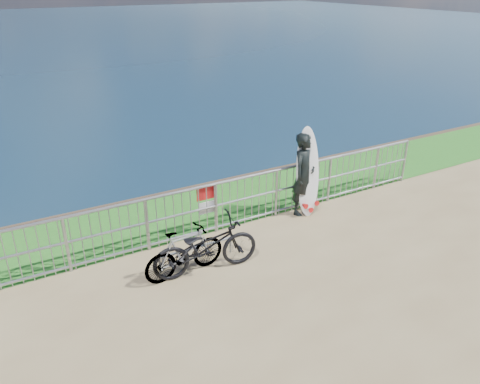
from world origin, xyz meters
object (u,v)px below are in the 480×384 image
surfer (304,174)px  bicycle_near (206,247)px  bicycle_far (184,252)px  surfboard (308,175)px

surfer → bicycle_near: bearing=176.2°
surfer → bicycle_far: surfer is taller
surfboard → surfer: bearing=130.8°
bicycle_near → bicycle_far: bearing=81.8°
surfer → bicycle_near: (-2.94, -1.05, -0.42)m
bicycle_near → bicycle_far: bicycle_near is taller
bicycle_near → surfboard: bearing=-65.6°
bicycle_near → bicycle_far: size_ratio=1.26×
surfboard → bicycle_far: 3.51m
bicycle_near → surfer: bearing=-64.2°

